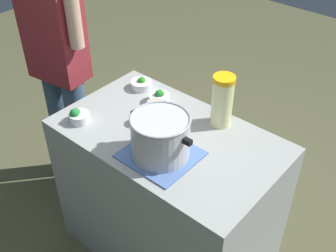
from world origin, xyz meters
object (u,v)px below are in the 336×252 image
object	(u,v)px
person_cook	(60,69)
broccoli_bowl_front	(78,116)
lemonade_pitcher	(222,101)
broccoli_bowl_center	(159,97)
mason_jar	(155,112)
cooking_pot	(160,136)
broccoli_bowl_back	(141,84)

from	to	relation	value
person_cook	broccoli_bowl_front	bearing A→B (deg)	151.97
lemonade_pitcher	broccoli_bowl_center	world-z (taller)	lemonade_pitcher
mason_jar	person_cook	world-z (taller)	person_cook
lemonade_pitcher	broccoli_bowl_center	distance (m)	0.38
mason_jar	cooking_pot	bearing A→B (deg)	137.95
broccoli_bowl_center	broccoli_bowl_back	bearing A→B (deg)	-14.47
cooking_pot	broccoli_bowl_front	bearing A→B (deg)	8.65
broccoli_bowl_center	person_cook	size ratio (longest dim) A/B	0.07
mason_jar	broccoli_bowl_back	xyz separation A→B (m)	(0.27, -0.19, -0.04)
broccoli_bowl_center	mason_jar	bearing A→B (deg)	124.21
broccoli_bowl_front	broccoli_bowl_center	distance (m)	0.44
mason_jar	broccoli_bowl_back	distance (m)	0.33
broccoli_bowl_front	broccoli_bowl_back	bearing A→B (deg)	-92.81
broccoli_bowl_back	person_cook	distance (m)	0.54
broccoli_bowl_back	lemonade_pitcher	bearing A→B (deg)	-178.39
lemonade_pitcher	broccoli_bowl_front	distance (m)	0.72
broccoli_bowl_front	broccoli_bowl_back	distance (m)	0.44
broccoli_bowl_front	person_cook	bearing A→B (deg)	-28.03
broccoli_bowl_front	broccoli_bowl_center	xyz separation A→B (m)	(-0.19, -0.39, 0.00)
mason_jar	broccoli_bowl_back	size ratio (longest dim) A/B	1.00
mason_jar	broccoli_bowl_center	size ratio (longest dim) A/B	1.04
cooking_pot	mason_jar	world-z (taller)	cooking_pot
broccoli_bowl_front	person_cook	size ratio (longest dim) A/B	0.07
lemonade_pitcher	broccoli_bowl_back	world-z (taller)	lemonade_pitcher
mason_jar	broccoli_bowl_center	bearing A→B (deg)	-55.79
mason_jar	broccoli_bowl_back	bearing A→B (deg)	-35.04
cooking_pot	broccoli_bowl_center	size ratio (longest dim) A/B	2.94
mason_jar	person_cook	size ratio (longest dim) A/B	0.08
lemonade_pitcher	person_cook	distance (m)	1.07
mason_jar	person_cook	bearing A→B (deg)	-1.12
broccoli_bowl_front	person_cook	world-z (taller)	person_cook
lemonade_pitcher	person_cook	world-z (taller)	person_cook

